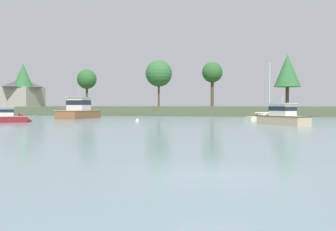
{
  "coord_description": "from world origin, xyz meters",
  "views": [
    {
      "loc": [
        1.3,
        -13.74,
        2.25
      ],
      "look_at": [
        -6.92,
        27.8,
        1.17
      ],
      "focal_mm": 46.94,
      "sensor_mm": 36.0,
      "label": 1
    }
  ],
  "objects_px": {
    "cruiser_sand": "(279,119)",
    "mooring_buoy_green": "(36,116)",
    "cruiser_wood": "(82,114)",
    "mooring_buoy_white": "(137,121)",
    "sailboat_cream": "(266,119)",
    "cruiser_maroon": "(7,119)"
  },
  "relations": [
    {
      "from": "cruiser_sand",
      "to": "mooring_buoy_green",
      "type": "distance_m",
      "value": 48.69
    },
    {
      "from": "cruiser_wood",
      "to": "mooring_buoy_white",
      "type": "relative_size",
      "value": 19.4
    },
    {
      "from": "mooring_buoy_white",
      "to": "mooring_buoy_green",
      "type": "xyz_separation_m",
      "value": [
        -24.15,
        18.22,
        -0.0
      ]
    },
    {
      "from": "cruiser_wood",
      "to": "mooring_buoy_white",
      "type": "bearing_deg",
      "value": -40.68
    },
    {
      "from": "cruiser_sand",
      "to": "mooring_buoy_white",
      "type": "bearing_deg",
      "value": 160.9
    },
    {
      "from": "sailboat_cream",
      "to": "mooring_buoy_white",
      "type": "bearing_deg",
      "value": -155.22
    },
    {
      "from": "sailboat_cream",
      "to": "mooring_buoy_green",
      "type": "relative_size",
      "value": 15.42
    },
    {
      "from": "sailboat_cream",
      "to": "cruiser_wood",
      "type": "bearing_deg",
      "value": 174.95
    },
    {
      "from": "cruiser_wood",
      "to": "cruiser_maroon",
      "type": "bearing_deg",
      "value": -99.82
    },
    {
      "from": "cruiser_sand",
      "to": "sailboat_cream",
      "type": "bearing_deg",
      "value": 94.18
    },
    {
      "from": "cruiser_sand",
      "to": "sailboat_cream",
      "type": "distance_m",
      "value": 14.08
    },
    {
      "from": "cruiser_sand",
      "to": "sailboat_cream",
      "type": "height_order",
      "value": "sailboat_cream"
    },
    {
      "from": "sailboat_cream",
      "to": "mooring_buoy_green",
      "type": "xyz_separation_m",
      "value": [
        -41.08,
        10.4,
        -0.1
      ]
    },
    {
      "from": "cruiser_maroon",
      "to": "mooring_buoy_white",
      "type": "distance_m",
      "value": 16.35
    },
    {
      "from": "mooring_buoy_white",
      "to": "cruiser_maroon",
      "type": "bearing_deg",
      "value": -156.63
    },
    {
      "from": "cruiser_wood",
      "to": "cruiser_sand",
      "type": "xyz_separation_m",
      "value": [
        30.05,
        -16.61,
        -0.19
      ]
    },
    {
      "from": "cruiser_maroon",
      "to": "cruiser_wood",
      "type": "relative_size",
      "value": 0.6
    },
    {
      "from": "cruiser_wood",
      "to": "mooring_buoy_green",
      "type": "relative_size",
      "value": 19.9
    },
    {
      "from": "cruiser_maroon",
      "to": "cruiser_wood",
      "type": "height_order",
      "value": "cruiser_wood"
    },
    {
      "from": "cruiser_maroon",
      "to": "cruiser_sand",
      "type": "relative_size",
      "value": 0.94
    },
    {
      "from": "cruiser_maroon",
      "to": "mooring_buoy_white",
      "type": "height_order",
      "value": "cruiser_maroon"
    },
    {
      "from": "cruiser_wood",
      "to": "cruiser_sand",
      "type": "height_order",
      "value": "cruiser_wood"
    }
  ]
}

